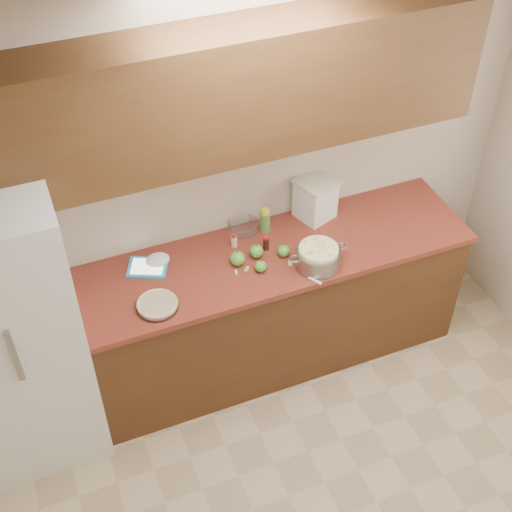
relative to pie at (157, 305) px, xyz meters
name	(u,v)px	position (x,y,z in m)	size (l,w,h in m)	color
room_shell	(391,411)	(0.67, -1.30, 0.36)	(3.60, 3.60, 3.60)	tan
counter_run	(258,309)	(0.67, 0.18, -0.48)	(2.64, 0.68, 0.92)	#4A2A14
upper_cabinets	(248,90)	(0.67, 0.33, 1.01)	(2.60, 0.34, 0.70)	#503318
fridge	(14,331)	(-0.77, 0.14, -0.04)	(0.70, 0.70, 1.80)	silver
pie	(157,305)	(0.00, 0.00, 0.00)	(0.24, 0.24, 0.04)	silver
colander	(318,257)	(0.97, -0.02, 0.04)	(0.36, 0.27, 0.13)	gray
flour_canister	(315,198)	(1.15, 0.40, 0.12)	(0.28, 0.28, 0.27)	white
tablet	(148,267)	(0.03, 0.32, -0.01)	(0.28, 0.25, 0.02)	#29A2C8
paring_knife	(315,279)	(0.90, -0.13, -0.01)	(0.11, 0.16, 0.02)	gray
lemon_bottle	(265,221)	(0.80, 0.38, 0.06)	(0.06, 0.06, 0.17)	#4C8C38
cinnamon_shaker	(234,241)	(0.57, 0.32, 0.02)	(0.04, 0.04, 0.09)	beige
vanilla_bottle	(266,243)	(0.74, 0.22, 0.03)	(0.04, 0.04, 0.10)	black
mixing_bowl	(243,225)	(0.67, 0.44, 0.02)	(0.19, 0.19, 0.07)	silver
paper_towel	(158,260)	(0.10, 0.34, 0.01)	(0.14, 0.12, 0.06)	white
apple_left	(237,258)	(0.53, 0.16, 0.02)	(0.09, 0.09, 0.10)	green
apple_center	(256,251)	(0.66, 0.18, 0.02)	(0.08, 0.08, 0.09)	green
apple_front	(261,266)	(0.64, 0.06, 0.02)	(0.07, 0.07, 0.08)	green
apple_extra	(284,251)	(0.82, 0.13, 0.02)	(0.08, 0.08, 0.09)	green
peel_a	(247,269)	(0.57, 0.10, -0.02)	(0.04, 0.02, 0.00)	#9DC35E
peel_b	(300,269)	(0.86, -0.02, -0.02)	(0.03, 0.01, 0.00)	#9DC35E
peel_c	(290,263)	(0.82, 0.05, -0.02)	(0.05, 0.02, 0.00)	#9DC35E
peel_d	(236,272)	(0.50, 0.10, -0.02)	(0.04, 0.02, 0.00)	#9DC35E
peel_e	(309,266)	(0.91, -0.01, -0.02)	(0.03, 0.01, 0.00)	#9DC35E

